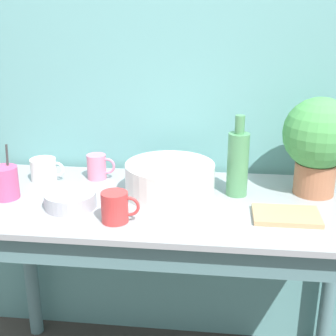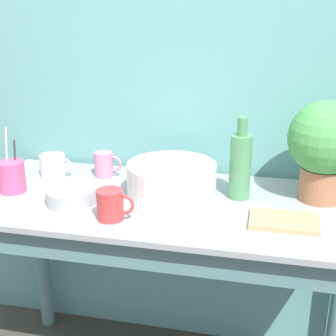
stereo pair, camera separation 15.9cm
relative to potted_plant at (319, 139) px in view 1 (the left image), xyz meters
The scene contains 11 objects.
wall_back 0.59m from the potted_plant, 155.17° to the left, with size 6.00×0.05×2.40m.
counter_table 0.65m from the potted_plant, 163.72° to the right, with size 1.40×0.61×0.82m.
potted_plant is the anchor object (origin of this frame).
bowl_wash_large 0.54m from the potted_plant, behind, with size 0.32×0.32×0.11m.
bottle_tall 0.29m from the potted_plant, behind, with size 0.07×0.07×0.29m.
mug_pink 0.83m from the potted_plant, behind, with size 0.11×0.07×0.10m.
mug_white 1.02m from the potted_plant, behind, with size 0.13×0.10×0.09m.
mug_red 0.74m from the potted_plant, 155.01° to the right, with size 0.12×0.08×0.10m.
bowl_small_steel 0.88m from the potted_plant, 165.52° to the right, with size 0.17×0.17×0.05m.
utensil_cup 1.10m from the potted_plant, behind, with size 0.09×0.09×0.23m.
tray_board 0.32m from the potted_plant, 118.85° to the right, with size 0.21×0.14×0.02m.
Camera 1 is at (0.17, -1.18, 1.47)m, focal length 50.00 mm.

